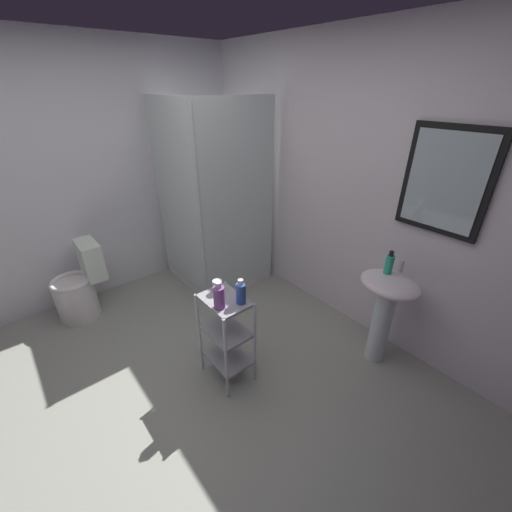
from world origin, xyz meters
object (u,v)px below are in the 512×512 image
(conditioner_bottle_purple, at_px, (219,297))
(rinse_cup, at_px, (217,286))
(toilet, at_px, (80,288))
(storage_cart, at_px, (226,332))
(hand_soap_bottle, at_px, (389,264))
(shower_stall, at_px, (215,244))
(pedestal_sink, at_px, (386,302))
(shampoo_bottle_blue, at_px, (241,293))

(conditioner_bottle_purple, distance_m, rinse_cup, 0.20)
(toilet, height_order, storage_cart, toilet)
(hand_soap_bottle, relative_size, rinse_cup, 2.03)
(shower_stall, bearing_deg, pedestal_sink, 10.21)
(toilet, bearing_deg, pedestal_sink, 38.20)
(pedestal_sink, distance_m, hand_soap_bottle, 0.32)
(toilet, height_order, rinse_cup, rinse_cup)
(shampoo_bottle_blue, bearing_deg, rinse_cup, -167.11)
(shampoo_bottle_blue, bearing_deg, conditioner_bottle_purple, -108.84)
(pedestal_sink, xyz_separation_m, conditioner_bottle_purple, (-0.59, -1.15, 0.25))
(shampoo_bottle_blue, height_order, conditioner_bottle_purple, conditioner_bottle_purple)
(rinse_cup, bearing_deg, shampoo_bottle_blue, 12.89)
(toilet, xyz_separation_m, rinse_cup, (1.45, 0.69, 0.47))
(toilet, xyz_separation_m, hand_soap_bottle, (2.15, 1.77, 0.58))
(shower_stall, height_order, toilet, shower_stall)
(hand_soap_bottle, bearing_deg, storage_cart, -118.49)
(pedestal_sink, bearing_deg, rinse_cup, -125.88)
(hand_soap_bottle, bearing_deg, shower_stall, -168.67)
(storage_cart, distance_m, rinse_cup, 0.37)
(hand_soap_bottle, distance_m, shampoo_bottle_blue, 1.14)
(storage_cart, bearing_deg, hand_soap_bottle, 61.51)
(storage_cart, bearing_deg, pedestal_sink, 58.69)
(shower_stall, height_order, hand_soap_bottle, shower_stall)
(pedestal_sink, xyz_separation_m, rinse_cup, (-0.76, -1.05, 0.21))
(shower_stall, relative_size, pedestal_sink, 2.47)
(rinse_cup, bearing_deg, shower_stall, 148.55)
(shower_stall, bearing_deg, shampoo_bottle_blue, -25.56)
(toilet, bearing_deg, shampoo_bottle_blue, 23.83)
(rinse_cup, bearing_deg, conditioner_bottle_purple, -29.39)
(shower_stall, distance_m, rinse_cup, 1.39)
(shower_stall, bearing_deg, toilet, -101.82)
(toilet, distance_m, shampoo_bottle_blue, 1.89)
(shampoo_bottle_blue, bearing_deg, hand_soap_bottle, 64.64)
(pedestal_sink, distance_m, toilet, 2.82)
(conditioner_bottle_purple, height_order, rinse_cup, conditioner_bottle_purple)
(shampoo_bottle_blue, xyz_separation_m, rinse_cup, (-0.22, -0.05, -0.04))
(conditioner_bottle_purple, bearing_deg, shampoo_bottle_blue, 71.16)
(toilet, height_order, conditioner_bottle_purple, conditioner_bottle_purple)
(pedestal_sink, height_order, rinse_cup, rinse_cup)
(shampoo_bottle_blue, distance_m, rinse_cup, 0.23)
(storage_cart, height_order, rinse_cup, rinse_cup)
(storage_cart, bearing_deg, shampoo_bottle_blue, 32.20)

